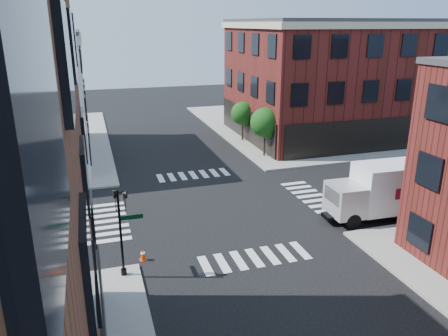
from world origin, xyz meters
name	(u,v)px	position (x,y,z in m)	size (l,w,h in m)	color
ground	(217,208)	(0.00, 0.00, 0.00)	(120.00, 120.00, 0.00)	black
sidewalk_ne	(331,123)	(21.00, 21.00, 0.07)	(30.00, 30.00, 0.15)	gray
building_ne	(354,79)	(20.50, 16.00, 6.00)	(25.00, 16.00, 12.00)	#491712
tree_near	(266,124)	(7.56, 9.98, 3.16)	(2.69, 2.69, 4.49)	black
tree_far	(243,115)	(7.56, 15.98, 2.87)	(2.43, 2.43, 4.07)	black
signal_pole	(121,223)	(-6.72, -6.68, 2.86)	(1.29, 1.24, 4.60)	black
box_truck	(389,190)	(9.99, -4.58, 1.84)	(7.93, 2.66, 3.55)	silver
traffic_cone	(143,255)	(-5.70, -5.46, 0.31)	(0.40, 0.40, 0.64)	#E7430A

